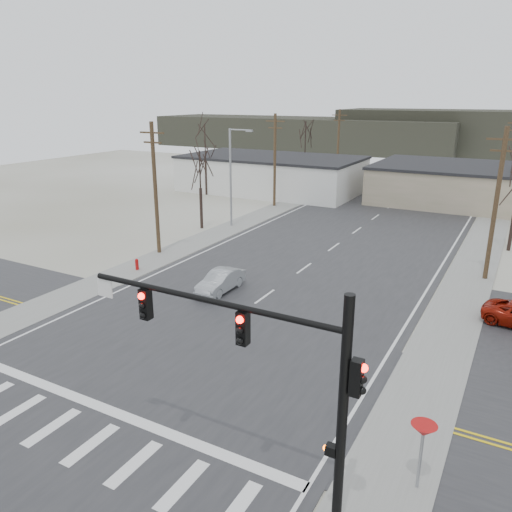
% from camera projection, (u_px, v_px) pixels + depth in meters
% --- Properties ---
extents(ground, '(140.00, 140.00, 0.00)m').
position_uv_depth(ground, '(187.00, 353.00, 23.88)').
color(ground, silver).
rests_on(ground, ground).
extents(main_road, '(18.00, 110.00, 0.05)m').
position_uv_depth(main_road, '(310.00, 265.00, 36.38)').
color(main_road, '#28282A').
rests_on(main_road, ground).
extents(cross_road, '(90.00, 10.00, 0.04)m').
position_uv_depth(cross_road, '(187.00, 353.00, 23.87)').
color(cross_road, '#28282A').
rests_on(cross_road, ground).
extents(sidewalk_left, '(3.00, 90.00, 0.06)m').
position_uv_depth(sidewalk_left, '(224.00, 231.00, 45.42)').
color(sidewalk_left, gray).
rests_on(sidewalk_left, ground).
extents(sidewalk_right, '(3.00, 90.00, 0.06)m').
position_uv_depth(sidewalk_right, '(474.00, 268.00, 35.68)').
color(sidewalk_right, gray).
rests_on(sidewalk_right, ground).
extents(traffic_signal_mast, '(8.95, 0.43, 7.20)m').
position_uv_depth(traffic_signal_mast, '(278.00, 367.00, 13.65)').
color(traffic_signal_mast, black).
rests_on(traffic_signal_mast, ground).
extents(fire_hydrant, '(0.24, 0.24, 0.87)m').
position_uv_depth(fire_hydrant, '(137.00, 264.00, 35.10)').
color(fire_hydrant, '#A50C0C').
rests_on(fire_hydrant, ground).
extents(yield_sign, '(0.80, 0.80, 2.35)m').
position_uv_depth(yield_sign, '(423.00, 433.00, 15.05)').
color(yield_sign, gray).
rests_on(yield_sign, ground).
extents(building_left_far, '(22.30, 12.30, 4.50)m').
position_uv_depth(building_left_far, '(271.00, 174.00, 63.89)').
color(building_left_far, silver).
rests_on(building_left_far, ground).
extents(building_right_far, '(26.30, 14.30, 4.30)m').
position_uv_depth(building_right_far, '(496.00, 187.00, 55.31)').
color(building_right_far, tan).
rests_on(building_right_far, ground).
extents(upole_left_b, '(2.20, 0.30, 10.00)m').
position_uv_depth(upole_left_b, '(155.00, 187.00, 37.57)').
color(upole_left_b, '#4E3824').
rests_on(upole_left_b, ground).
extents(upole_left_c, '(2.20, 0.30, 10.00)m').
position_uv_depth(upole_left_c, '(275.00, 159.00, 54.25)').
color(upole_left_c, '#4E3824').
rests_on(upole_left_c, ground).
extents(upole_left_d, '(2.20, 0.30, 10.00)m').
position_uv_depth(upole_left_d, '(338.00, 144.00, 70.92)').
color(upole_left_d, '#4E3824').
rests_on(upole_left_d, ground).
extents(upole_right_a, '(2.20, 0.30, 10.00)m').
position_uv_depth(upole_right_a, '(496.00, 203.00, 32.00)').
color(upole_right_a, '#4E3824').
rests_on(upole_right_a, ground).
extents(streetlight_main, '(2.40, 0.25, 9.00)m').
position_uv_depth(streetlight_main, '(232.00, 172.00, 45.63)').
color(streetlight_main, gray).
rests_on(streetlight_main, ground).
extents(tree_left_near, '(3.30, 3.30, 7.35)m').
position_uv_depth(tree_left_near, '(200.00, 172.00, 44.93)').
color(tree_left_near, '#2E201C').
rests_on(tree_left_near, ground).
extents(tree_left_far, '(3.96, 3.96, 8.82)m').
position_uv_depth(tree_left_far, '(305.00, 139.00, 66.74)').
color(tree_left_far, '#2E201C').
rests_on(tree_left_far, ground).
extents(tree_left_mid, '(3.96, 3.96, 8.82)m').
position_uv_depth(tree_left_mid, '(205.00, 143.00, 60.41)').
color(tree_left_mid, '#2E201C').
rests_on(tree_left_mid, ground).
extents(hill_left, '(70.00, 18.00, 7.00)m').
position_uv_depth(hill_left, '(301.00, 133.00, 115.60)').
color(hill_left, '#333026').
rests_on(hill_left, ground).
extents(sedan_crossing, '(1.40, 3.99, 1.31)m').
position_uv_depth(sedan_crossing, '(220.00, 281.00, 31.21)').
color(sedan_crossing, gray).
rests_on(sedan_crossing, main_road).
extents(car_far_a, '(2.31, 5.53, 1.59)m').
position_uv_depth(car_far_a, '(441.00, 192.00, 59.55)').
color(car_far_a, black).
rests_on(car_far_a, main_road).
extents(car_far_b, '(2.01, 4.25, 1.40)m').
position_uv_depth(car_far_b, '(437.00, 172.00, 75.43)').
color(car_far_b, black).
rests_on(car_far_b, main_road).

